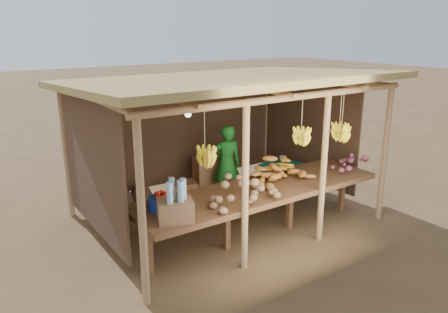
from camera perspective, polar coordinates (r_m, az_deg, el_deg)
ground at (r=7.43m, az=0.00°, el=-7.79°), size 60.00×60.00×0.00m
stall_structure at (r=6.80m, az=0.17°, el=6.83°), size 4.70×3.50×2.43m
counter at (r=6.44m, az=4.78°, el=-4.64°), size 3.90×1.05×0.80m
potato_heap at (r=5.87m, az=2.41°, el=-4.18°), size 1.03×0.65×0.37m
sweet_potato_heap at (r=6.68m, az=7.12°, el=-1.75°), size 0.99×0.60×0.36m
onion_heap at (r=7.62m, az=16.29°, el=0.00°), size 1.03×0.81×0.36m
banana_pile at (r=6.86m, az=7.84°, el=-1.35°), size 0.55×0.37×0.34m
tomato_basin at (r=5.73m, az=-7.87°, el=-5.87°), size 0.42×0.42×0.22m
bottle_box at (r=5.32m, az=-6.42°, el=-6.29°), size 0.51×0.46×0.53m
vendor at (r=7.75m, az=0.34°, el=-1.06°), size 0.61×0.49×1.44m
tarp_crate at (r=8.31m, az=7.42°, el=-2.83°), size 0.77×0.70×0.79m
carton_stack at (r=8.08m, az=-3.22°, el=-3.29°), size 1.02×0.45×0.73m
burlap_sacks at (r=7.75m, az=-11.97°, el=-5.28°), size 0.74×0.39×0.52m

